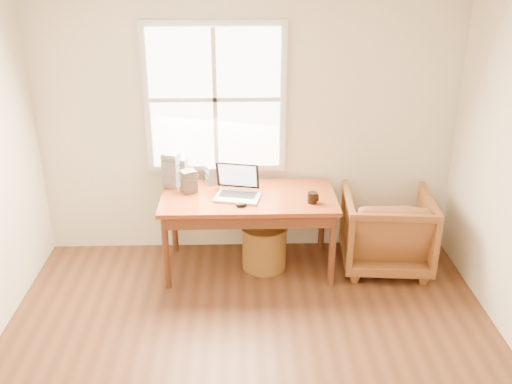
# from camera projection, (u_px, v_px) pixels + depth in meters

# --- Properties ---
(room_shell) EXTENTS (4.04, 4.54, 2.64)m
(room_shell) POSITION_uv_depth(u_px,v_px,m) (249.00, 218.00, 3.49)
(room_shell) COLOR brown
(room_shell) RESTS_ON ground
(desk) EXTENTS (1.60, 0.80, 0.04)m
(desk) POSITION_uv_depth(u_px,v_px,m) (249.00, 197.00, 5.23)
(desk) COLOR brown
(desk) RESTS_ON room_shell
(armchair) EXTENTS (0.87, 0.89, 0.75)m
(armchair) POSITION_uv_depth(u_px,v_px,m) (386.00, 230.00, 5.40)
(armchair) COLOR brown
(armchair) RESTS_ON room_shell
(wicker_stool) EXTENTS (0.45, 0.45, 0.42)m
(wicker_stool) POSITION_uv_depth(u_px,v_px,m) (264.00, 247.00, 5.44)
(wicker_stool) COLOR brown
(wicker_stool) RESTS_ON room_shell
(laptop) EXTENTS (0.51, 0.53, 0.32)m
(laptop) POSITION_uv_depth(u_px,v_px,m) (238.00, 182.00, 5.10)
(laptop) COLOR silver
(laptop) RESTS_ON desk
(mouse) EXTENTS (0.11, 0.08, 0.03)m
(mouse) POSITION_uv_depth(u_px,v_px,m) (241.00, 205.00, 4.99)
(mouse) COLOR black
(mouse) RESTS_ON desk
(coffee_mug) EXTENTS (0.10, 0.10, 0.10)m
(coffee_mug) POSITION_uv_depth(u_px,v_px,m) (312.00, 198.00, 5.06)
(coffee_mug) COLOR black
(coffee_mug) RESTS_ON desk
(cd_stack_a) EXTENTS (0.15, 0.13, 0.25)m
(cd_stack_a) POSITION_uv_depth(u_px,v_px,m) (180.00, 171.00, 5.45)
(cd_stack_a) COLOR #B5BAC1
(cd_stack_a) RESTS_ON desk
(cd_stack_b) EXTENTS (0.17, 0.16, 0.21)m
(cd_stack_b) POSITION_uv_depth(u_px,v_px,m) (189.00, 181.00, 5.26)
(cd_stack_b) COLOR #26252A
(cd_stack_b) RESTS_ON desk
(cd_stack_c) EXTENTS (0.17, 0.16, 0.33)m
(cd_stack_c) POSITION_uv_depth(u_px,v_px,m) (171.00, 170.00, 5.36)
(cd_stack_c) COLOR #A8A6B4
(cd_stack_c) RESTS_ON desk
(cd_stack_d) EXTENTS (0.17, 0.16, 0.17)m
(cd_stack_d) POSITION_uv_depth(u_px,v_px,m) (213.00, 175.00, 5.46)
(cd_stack_d) COLOR #AFB6BB
(cd_stack_d) RESTS_ON desk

